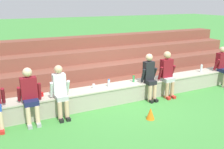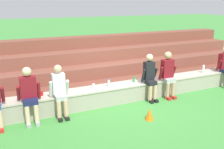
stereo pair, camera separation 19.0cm
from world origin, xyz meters
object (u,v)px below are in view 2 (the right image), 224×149
person_far_right (168,73)px  sports_cone (149,114)px  person_center (60,90)px  plastic_cup_right_end (42,94)px  water_bottle_center_gap (109,83)px  person_left_of_center (29,93)px  water_bottle_near_left (134,79)px  plastic_cup_middle (94,86)px  person_right_of_center (150,76)px  water_bottle_near_right (203,69)px

person_far_right → sports_cone: 1.86m
person_center → plastic_cup_right_end: 0.57m
water_bottle_center_gap → person_far_right: bearing=-9.1°
person_left_of_center → water_bottle_near_left: bearing=6.1°
person_center → plastic_cup_middle: (1.04, 0.35, -0.15)m
person_right_of_center → person_left_of_center: bearing=-180.0°
person_far_right → water_bottle_near_left: person_far_right is taller
person_right_of_center → sports_cone: size_ratio=4.62×
plastic_cup_middle → plastic_cup_right_end: plastic_cup_middle is taller
water_bottle_center_gap → plastic_cup_middle: 0.45m
person_left_of_center → person_far_right: (4.08, -0.02, 0.03)m
person_center → water_bottle_near_left: bearing=8.6°
person_left_of_center → water_bottle_near_left: person_left_of_center is taller
person_right_of_center → plastic_cup_middle: 1.71m
plastic_cup_middle → sports_cone: 1.80m
person_far_right → person_right_of_center: bearing=178.3°
person_left_of_center → sports_cone: size_ratio=4.55×
person_center → person_left_of_center: bearing=178.1°
water_bottle_near_left → person_center: bearing=-171.4°
person_center → sports_cone: person_center is taller
person_left_of_center → person_center: person_left_of_center is taller
water_bottle_near_left → sports_cone: bearing=-103.6°
person_center → sports_cone: (1.99, -1.11, -0.57)m
person_far_right → water_bottle_center_gap: bearing=170.9°
person_left_of_center → sports_cone: (2.73, -1.13, -0.60)m
person_left_of_center → plastic_cup_middle: person_left_of_center is taller
water_bottle_near_right → water_bottle_near_left: 2.68m
person_left_of_center → person_right_of_center: person_right_of_center is taller
water_bottle_near_right → water_bottle_center_gap: water_bottle_near_right is taller
person_far_right → plastic_cup_right_end: size_ratio=13.64×
water_bottle_center_gap → sports_cone: size_ratio=0.72×
water_bottle_near_left → sports_cone: 1.58m
person_center → person_right_of_center: (2.71, 0.03, 0.03)m
water_bottle_near_right → plastic_cup_right_end: (-5.43, 0.09, -0.08)m
person_center → water_bottle_near_right: person_center is taller
person_right_of_center → person_far_right: bearing=-1.7°
water_bottle_near_right → sports_cone: bearing=-155.5°
water_bottle_near_right → water_bottle_center_gap: 3.54m
person_center → person_far_right: bearing=0.1°
person_left_of_center → person_far_right: size_ratio=0.97×
person_right_of_center → plastic_cup_middle: bearing=168.9°
water_bottle_center_gap → sports_cone: (0.50, -1.41, -0.47)m
person_left_of_center → person_right_of_center: (3.45, 0.00, 0.00)m
sports_cone → water_bottle_near_right: bearing=24.5°
person_right_of_center → water_bottle_near_left: (-0.36, 0.33, -0.12)m
person_center → sports_cone: 2.35m
water_bottle_near_right → water_bottle_near_left: size_ratio=1.17×
water_bottle_near_left → person_left_of_center: bearing=-173.9°
water_bottle_near_left → water_bottle_center_gap: water_bottle_near_left is taller
person_center → water_bottle_near_left: 2.38m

